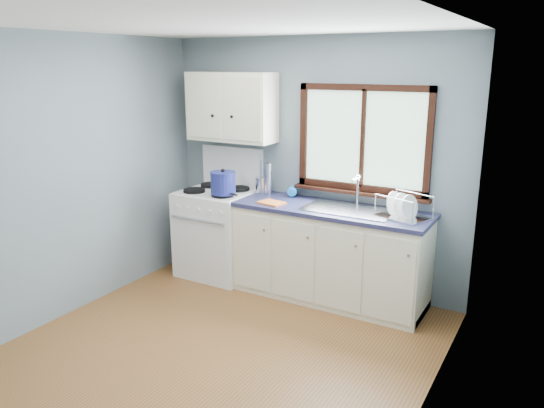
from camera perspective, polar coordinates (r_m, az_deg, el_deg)
The scene contains 18 objects.
floor at distance 4.35m, azimuth -6.76°, elevation -16.25°, with size 3.20×3.60×0.02m, color brown.
ceiling at distance 3.74m, azimuth -7.99°, elevation 18.99°, with size 3.20×3.60×0.02m, color white.
wall_back at distance 5.37m, azimuth 4.39°, elevation 4.29°, with size 3.20×0.02×2.50m, color slate.
wall_left at distance 4.98m, azimuth -22.30°, elevation 2.36°, with size 0.02×3.60×2.50m, color slate.
wall_right at distance 3.19m, azimuth 16.50°, elevation -3.70°, with size 0.02×3.60×2.50m, color slate.
gas_range at distance 5.75m, azimuth -5.81°, elevation -2.82°, with size 0.76×0.69×1.36m.
base_cabinets at distance 5.18m, azimuth 6.23°, elevation -5.83°, with size 1.85×0.60×0.88m.
countertop at distance 5.03m, azimuth 6.38°, elevation -0.60°, with size 1.89×0.64×0.04m, color #1D1E3E.
sink at distance 4.97m, azimuth 8.27°, elevation -1.33°, with size 0.84×0.46×0.44m.
window at distance 5.10m, azimuth 9.71°, elevation 6.11°, with size 1.36×0.10×1.03m.
upper_cabinets at distance 5.56m, azimuth -4.39°, elevation 10.36°, with size 0.95×0.35×0.70m.
skillet at distance 5.38m, azimuth -5.34°, elevation 1.35°, with size 0.35×0.27×0.04m.
stockpot at distance 5.36m, azimuth -5.28°, elevation 2.31°, with size 0.34×0.34×0.26m.
utensil_crock at distance 5.54m, azimuth -1.10°, elevation 2.07°, with size 0.16×0.16×0.42m.
thermos at distance 5.45m, azimuth -0.41°, elevation 2.71°, with size 0.08×0.08×0.33m, color silver.
soap_bottle at distance 5.33m, azimuth 2.11°, elevation 2.07°, with size 0.10×0.10×0.26m, color blue.
dish_towel at distance 5.13m, azimuth -0.04°, elevation 0.13°, with size 0.24×0.17×0.02m, color orange.
dish_rack at distance 4.79m, azimuth 13.88°, elevation -0.76°, with size 0.50×0.44×0.22m.
Camera 1 is at (2.27, -2.96, 2.23)m, focal length 35.00 mm.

